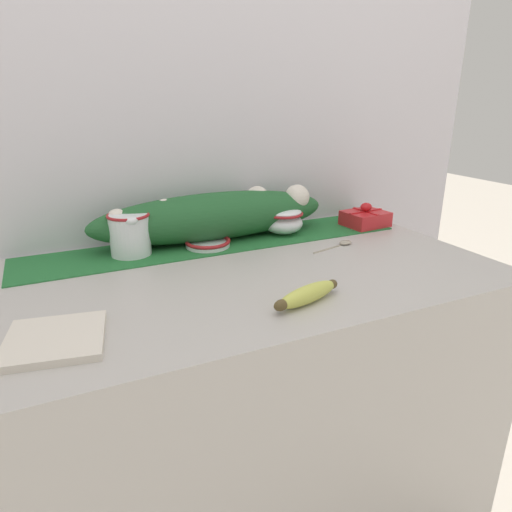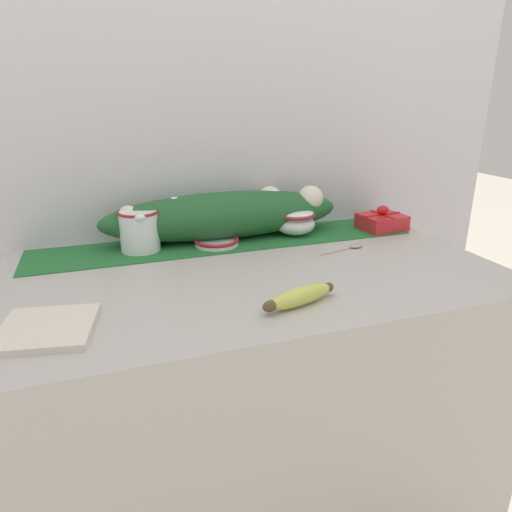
# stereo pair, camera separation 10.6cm
# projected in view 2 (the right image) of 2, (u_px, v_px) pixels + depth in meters

# --- Properties ---
(countertop) EXTENTS (1.20, 0.69, 0.90)m
(countertop) POSITION_uv_depth(u_px,v_px,m) (254.00, 419.00, 1.27)
(countertop) COLOR #B7B2AD
(countertop) RESTS_ON ground_plane
(back_wall) EXTENTS (2.00, 0.04, 2.40)m
(back_wall) POSITION_uv_depth(u_px,v_px,m) (214.00, 132.00, 1.35)
(back_wall) COLOR silver
(back_wall) RESTS_ON ground_plane
(table_runner) EXTENTS (1.10, 0.21, 0.00)m
(table_runner) POSITION_uv_depth(u_px,v_px,m) (228.00, 241.00, 1.33)
(table_runner) COLOR #236B33
(table_runner) RESTS_ON countertop
(cream_pitcher) EXTENTS (0.11, 0.13, 0.11)m
(cream_pitcher) POSITION_uv_depth(u_px,v_px,m) (139.00, 229.00, 1.23)
(cream_pitcher) COLOR white
(cream_pitcher) RESTS_ON countertop
(sugar_bowl) EXTENTS (0.12, 0.12, 0.10)m
(sugar_bowl) POSITION_uv_depth(u_px,v_px,m) (295.00, 221.00, 1.38)
(sugar_bowl) COLOR white
(sugar_bowl) RESTS_ON countertop
(small_dish) EXTENTS (0.13, 0.13, 0.02)m
(small_dish) POSITION_uv_depth(u_px,v_px,m) (216.00, 241.00, 1.29)
(small_dish) COLOR white
(small_dish) RESTS_ON countertop
(banana) EXTENTS (0.18, 0.08, 0.04)m
(banana) POSITION_uv_depth(u_px,v_px,m) (300.00, 297.00, 0.93)
(banana) COLOR #CCD156
(banana) RESTS_ON countertop
(spoon) EXTENTS (0.15, 0.05, 0.01)m
(spoon) POSITION_uv_depth(u_px,v_px,m) (354.00, 246.00, 1.28)
(spoon) COLOR #A89E89
(spoon) RESTS_ON countertop
(napkin_stack) EXTENTS (0.19, 0.19, 0.01)m
(napkin_stack) POSITION_uv_depth(u_px,v_px,m) (47.00, 329.00, 0.83)
(napkin_stack) COLOR silver
(napkin_stack) RESTS_ON countertop
(gift_box) EXTENTS (0.14, 0.12, 0.08)m
(gift_box) POSITION_uv_depth(u_px,v_px,m) (382.00, 221.00, 1.44)
(gift_box) COLOR red
(gift_box) RESTS_ON countertop
(poinsettia_garland) EXTENTS (0.71, 0.15, 0.14)m
(poinsettia_garland) POSITION_uv_depth(u_px,v_px,m) (226.00, 214.00, 1.34)
(poinsettia_garland) COLOR #235B2D
(poinsettia_garland) RESTS_ON countertop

